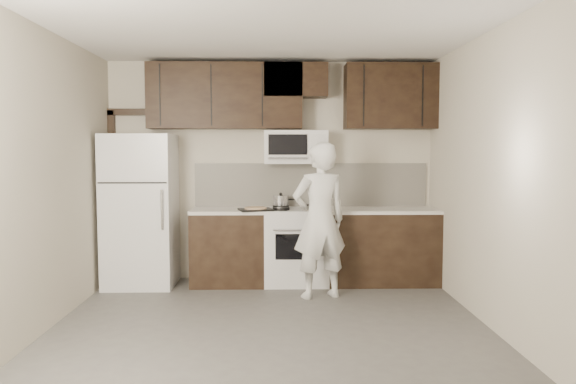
{
  "coord_description": "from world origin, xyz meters",
  "views": [
    {
      "loc": [
        0.04,
        -4.77,
        1.63
      ],
      "look_at": [
        0.18,
        0.9,
        1.19
      ],
      "focal_mm": 35.0,
      "sensor_mm": 36.0,
      "label": 1
    }
  ],
  "objects_px": {
    "microwave": "(296,147)",
    "person": "(320,220)",
    "stove": "(296,246)",
    "refrigerator": "(141,210)"
  },
  "relations": [
    {
      "from": "microwave",
      "to": "person",
      "type": "relative_size",
      "value": 0.45
    },
    {
      "from": "microwave",
      "to": "person",
      "type": "xyz_separation_m",
      "value": [
        0.23,
        -0.77,
        -0.8
      ]
    },
    {
      "from": "stove",
      "to": "person",
      "type": "relative_size",
      "value": 0.55
    },
    {
      "from": "refrigerator",
      "to": "person",
      "type": "height_order",
      "value": "refrigerator"
    },
    {
      "from": "microwave",
      "to": "person",
      "type": "distance_m",
      "value": 1.13
    },
    {
      "from": "refrigerator",
      "to": "stove",
      "type": "bearing_deg",
      "value": 1.51
    },
    {
      "from": "stove",
      "to": "person",
      "type": "bearing_deg",
      "value": -70.48
    },
    {
      "from": "stove",
      "to": "refrigerator",
      "type": "bearing_deg",
      "value": -178.49
    },
    {
      "from": "microwave",
      "to": "refrigerator",
      "type": "height_order",
      "value": "microwave"
    },
    {
      "from": "stove",
      "to": "microwave",
      "type": "distance_m",
      "value": 1.2
    }
  ]
}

